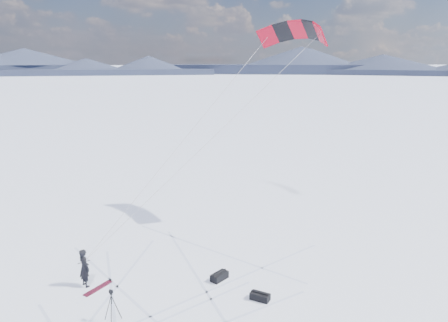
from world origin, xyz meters
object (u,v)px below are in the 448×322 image
snowkiter (86,286)px  tripod (111,302)px  snowboard (98,288)px  gear_bag_a (219,276)px  gear_bag_b (260,296)px

snowkiter → tripod: (0.43, -3.25, 0.85)m
snowboard → gear_bag_a: size_ratio=1.53×
gear_bag_a → gear_bag_b: 2.40m
snowboard → gear_bag_a: gear_bag_a is taller
tripod → gear_bag_a: 5.21m
snowboard → gear_bag_b: (5.79, -3.96, 0.14)m
snowkiter → gear_bag_a: (5.48, -2.18, 0.17)m
snowboard → gear_bag_b: bearing=-67.0°
tripod → gear_bag_b: (5.79, -1.22, -0.69)m
tripod → gear_bag_a: (5.05, 1.07, -0.68)m
gear_bag_a → gear_bag_b: size_ratio=1.09×
snowkiter → gear_bag_b: snowkiter is taller
tripod → snowboard: bearing=81.6°
gear_bag_b → gear_bag_a: bearing=162.6°
gear_bag_b → snowboard: bearing=-159.5°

